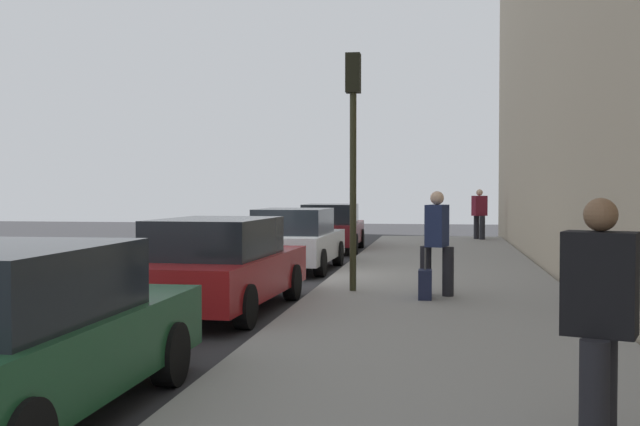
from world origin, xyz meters
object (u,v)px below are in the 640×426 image
Objects in this scene: parked_car_red at (219,265)px; parked_car_white at (295,240)px; pedestrian_burgundy_coat at (479,213)px; parked_car_maroon at (331,227)px; traffic_light_pole at (353,130)px; pedestrian_black_coat at (599,319)px; pedestrian_navy_coat at (437,240)px; rolling_suitcase at (425,284)px; parked_car_green at (11,336)px.

parked_car_white is at bearing -0.08° from parked_car_red.
parked_car_red is at bearing 163.78° from pedestrian_burgundy_coat.
parked_car_maroon is at bearing 132.00° from pedestrian_burgundy_coat.
pedestrian_burgundy_coat is at bearing -11.14° from traffic_light_pole.
parked_car_maroon is 2.60× the size of pedestrian_black_coat.
parked_car_red is 1.11× the size of traffic_light_pole.
parked_car_maroon is at bearing -0.16° from parked_car_white.
parked_car_red is at bearing 179.88° from parked_car_maroon.
parked_car_white is 2.37× the size of pedestrian_navy_coat.
pedestrian_navy_coat is at bearing -162.84° from parked_car_maroon.
pedestrian_burgundy_coat reaches higher than parked_car_maroon.
traffic_light_pole is at bearing -169.77° from parked_car_maroon.
pedestrian_burgundy_coat is at bearing -5.43° from pedestrian_navy_coat.
pedestrian_black_coat is 2.07× the size of rolling_suitcase.
parked_car_white is (6.42, -0.01, -0.00)m from parked_car_red.
pedestrian_burgundy_coat is at bearing -5.93° from rolling_suitcase.
pedestrian_navy_coat is at bearing -145.53° from parked_car_white.
parked_car_white is at bearing 30.54° from rolling_suitcase.
parked_car_green is at bearing 167.91° from pedestrian_burgundy_coat.
pedestrian_burgundy_coat reaches higher than parked_car_green.
traffic_light_pole is at bearing 74.56° from pedestrian_navy_coat.
traffic_light_pole reaches higher than pedestrian_navy_coat.
pedestrian_black_coat is (-18.91, -4.54, 0.33)m from parked_car_maroon.
pedestrian_navy_coat reaches higher than parked_car_white.
parked_car_white is 5.47m from traffic_light_pole.
pedestrian_black_coat is at bearing -144.62° from parked_car_red.
parked_car_red reaches higher than rolling_suitcase.
pedestrian_black_coat reaches higher than parked_car_maroon.
rolling_suitcase is (-5.50, -3.24, -0.36)m from parked_car_white.
parked_car_white is at bearing 179.84° from parked_car_maroon.
pedestrian_black_coat is at bearing -162.39° from traffic_light_pole.
pedestrian_black_coat is 0.41× the size of traffic_light_pole.
traffic_light_pole is (0.41, 1.49, 1.92)m from pedestrian_navy_coat.
pedestrian_black_coat is (-6.44, -4.57, 0.33)m from parked_car_red.
parked_car_green is at bearing 166.12° from traffic_light_pole.
pedestrian_burgundy_coat is (4.40, -4.88, 0.37)m from parked_car_maroon.
parked_car_maroon is at bearing 15.60° from rolling_suitcase.
pedestrian_burgundy_coat is at bearing -16.22° from parked_car_red.
parked_car_maroon is 12.00m from rolling_suitcase.
pedestrian_navy_coat is (7.44, -3.44, 0.35)m from parked_car_green.
parked_car_green is 12.44m from parked_car_white.
pedestrian_black_coat is at bearing -166.49° from parked_car_maroon.
parked_car_green is 2.57× the size of pedestrian_black_coat.
parked_car_maroon reaches higher than rolling_suitcase.
pedestrian_black_coat is (-12.85, -4.56, 0.33)m from parked_car_white.
traffic_light_pole is at bearing -157.10° from parked_car_white.
parked_car_green is 6.03m from parked_car_red.
pedestrian_black_coat is 7.50m from rolling_suitcase.
pedestrian_black_coat is 8.89m from traffic_light_pole.
parked_car_red is at bearing 133.24° from traffic_light_pole.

